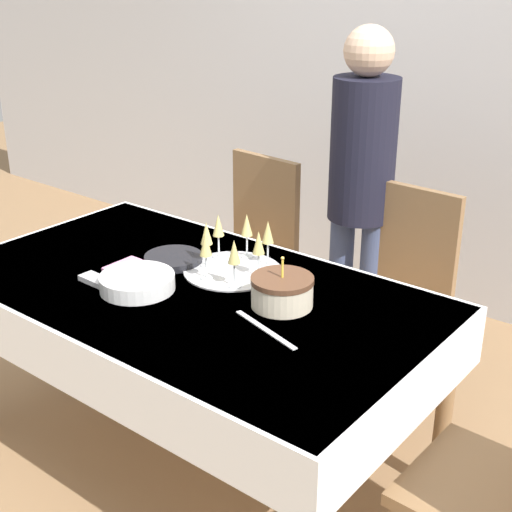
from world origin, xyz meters
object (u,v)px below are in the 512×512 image
dining_chair_far_right (396,293)px  birthday_cake (282,291)px  plate_stack_main (137,282)px  plate_stack_dessert (173,259)px  dining_chair_far_left (250,249)px  champagne_tray (233,251)px  person_standing (362,178)px

dining_chair_far_right → birthday_cake: (-0.05, -0.73, 0.27)m
plate_stack_main → plate_stack_dessert: 0.26m
dining_chair_far_left → champagne_tray: 0.80m
birthday_cake → plate_stack_main: birthday_cake is taller
dining_chair_far_left → person_standing: bearing=14.1°
birthday_cake → person_standing: (-0.22, 0.86, 0.15)m
person_standing → dining_chair_far_right: bearing=-25.5°
person_standing → plate_stack_main: bearing=-103.0°
plate_stack_dessert → birthday_cake: bearing=-3.9°
champagne_tray → person_standing: person_standing is taller
plate_stack_main → plate_stack_dessert: plate_stack_main is taller
plate_stack_dessert → person_standing: size_ratio=0.14×
plate_stack_main → plate_stack_dessert: size_ratio=1.19×
dining_chair_far_left → birthday_cake: size_ratio=4.56×
champagne_tray → plate_stack_main: bearing=-115.4°
plate_stack_dessert → person_standing: (0.32, 0.83, 0.19)m
birthday_cake → plate_stack_dessert: bearing=176.1°
plate_stack_dessert → champagne_tray: bearing=19.4°
dining_chair_far_right → plate_stack_dessert: 0.94m
dining_chair_far_left → birthday_cake: (0.73, -0.73, 0.27)m
dining_chair_far_left → plate_stack_dessert: 0.76m
champagne_tray → plate_stack_dessert: size_ratio=1.65×
plate_stack_main → dining_chair_far_right: bearing=61.4°
plate_stack_main → person_standing: 1.12m
birthday_cake → champagne_tray: champagne_tray is taller
plate_stack_main → person_standing: (0.25, 1.08, 0.17)m
plate_stack_dessert → plate_stack_main: bearing=-73.9°
dining_chair_far_right → birthday_cake: dining_chair_far_right is taller
champagne_tray → birthday_cake: bearing=-20.9°
dining_chair_far_right → plate_stack_dessert: bearing=-130.2°
birthday_cake → champagne_tray: 0.33m
dining_chair_far_right → plate_stack_main: 1.11m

